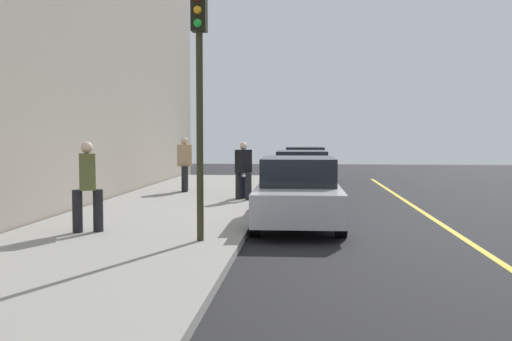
# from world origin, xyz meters

# --- Properties ---
(ground_plane) EXTENTS (56.00, 56.00, 0.00)m
(ground_plane) POSITION_xyz_m (0.00, 0.00, 0.00)
(ground_plane) COLOR black
(sidewalk) EXTENTS (28.00, 4.60, 0.15)m
(sidewalk) POSITION_xyz_m (0.00, -3.30, 0.07)
(sidewalk) COLOR gray
(sidewalk) RESTS_ON ground
(lane_stripe_centre) EXTENTS (28.00, 0.14, 0.01)m
(lane_stripe_centre) POSITION_xyz_m (0.00, 3.20, 0.00)
(lane_stripe_centre) COLOR gold
(lane_stripe_centre) RESTS_ON ground
(snow_bank_curb) EXTENTS (6.60, 0.56, 0.22)m
(snow_bank_curb) POSITION_xyz_m (-5.98, -0.70, 0.11)
(snow_bank_curb) COLOR white
(snow_bank_curb) RESTS_ON ground
(parked_car_green) EXTENTS (4.62, 1.99, 1.51)m
(parked_car_green) POSITION_xyz_m (-12.05, 0.11, 0.76)
(parked_car_green) COLOR black
(parked_car_green) RESTS_ON ground
(parked_car_white) EXTENTS (4.40, 1.96, 1.51)m
(parked_car_white) POSITION_xyz_m (-5.59, 0.01, 0.76)
(parked_car_white) COLOR black
(parked_car_white) RESTS_ON ground
(parked_car_silver) EXTENTS (4.78, 1.94, 1.51)m
(parked_car_silver) POSITION_xyz_m (0.28, -0.03, 0.76)
(parked_car_silver) COLOR black
(parked_car_silver) RESTS_ON ground
(pedestrian_olive_coat) EXTENTS (0.55, 0.55, 1.74)m
(pedestrian_olive_coat) POSITION_xyz_m (2.48, -4.03, 1.08)
(pedestrian_olive_coat) COLOR black
(pedestrian_olive_coat) RESTS_ON sidewalk
(pedestrian_tan_coat) EXTENTS (0.59, 0.52, 1.79)m
(pedestrian_tan_coat) POSITION_xyz_m (-5.81, -3.85, 1.10)
(pedestrian_tan_coat) COLOR black
(pedestrian_tan_coat) RESTS_ON sidewalk
(pedestrian_black_coat) EXTENTS (0.53, 0.49, 1.66)m
(pedestrian_black_coat) POSITION_xyz_m (-3.51, -1.65, 1.04)
(pedestrian_black_coat) COLOR black
(pedestrian_black_coat) RESTS_ON sidewalk
(traffic_light_pole) EXTENTS (0.35, 0.26, 4.35)m
(traffic_light_pole) POSITION_xyz_m (3.23, -1.72, 3.09)
(traffic_light_pole) COLOR #2D2D19
(traffic_light_pole) RESTS_ON sidewalk
(rolling_suitcase) EXTENTS (0.34, 0.22, 1.00)m
(rolling_suitcase) POSITION_xyz_m (-3.91, -1.72, 0.47)
(rolling_suitcase) COLOR #191E38
(rolling_suitcase) RESTS_ON sidewalk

